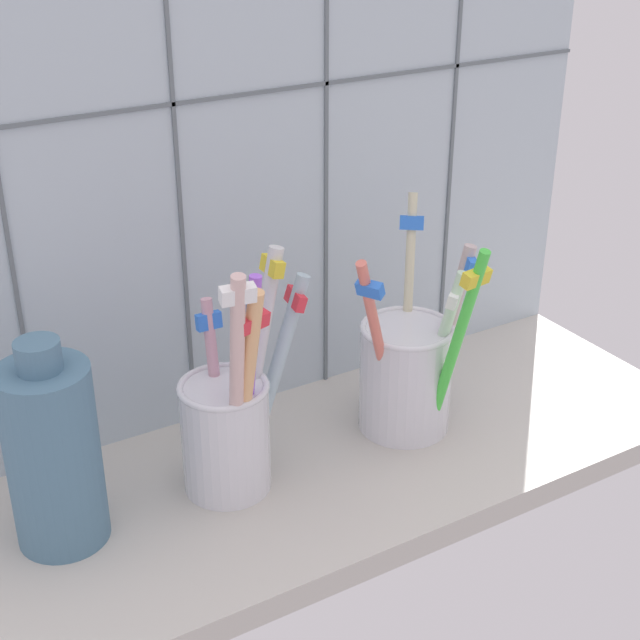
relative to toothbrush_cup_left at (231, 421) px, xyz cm
name	(u,v)px	position (x,y,z in cm)	size (l,w,h in cm)	color
counter_slab	(328,471)	(7.69, -0.97, -6.67)	(64.00, 22.00, 2.00)	#BCB7AD
tile_wall_back	(249,167)	(7.69, 11.03, 14.84)	(64.00, 2.20, 45.00)	#B2C1CC
toothbrush_cup_left	(231,421)	(0.00, 0.00, 0.00)	(10.69, 8.40, 19.10)	silver
toothbrush_cup_right	(408,370)	(15.85, 0.04, -0.38)	(11.79, 12.70, 18.28)	silver
ceramic_vase	(53,453)	(-12.65, 0.86, 1.21)	(6.28, 6.28, 15.28)	slate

